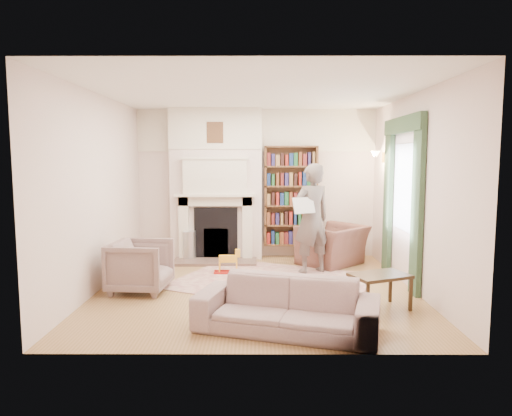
{
  "coord_description": "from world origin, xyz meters",
  "views": [
    {
      "loc": [
        0.02,
        -6.47,
        1.88
      ],
      "look_at": [
        0.0,
        0.25,
        1.15
      ],
      "focal_mm": 32.0,
      "sensor_mm": 36.0,
      "label": 1
    }
  ],
  "objects_px": {
    "bookcase": "(291,196)",
    "paraffin_heater": "(189,246)",
    "sofa": "(286,306)",
    "man_reading": "(312,219)",
    "coffee_table": "(380,292)",
    "armchair_reading": "(332,245)",
    "armchair_left": "(141,266)",
    "rocking_horse": "(228,261)"
  },
  "relations": [
    {
      "from": "bookcase",
      "to": "armchair_left",
      "type": "height_order",
      "value": "bookcase"
    },
    {
      "from": "man_reading",
      "to": "armchair_reading",
      "type": "bearing_deg",
      "value": -152.42
    },
    {
      "from": "armchair_reading",
      "to": "rocking_horse",
      "type": "bearing_deg",
      "value": -23.16
    },
    {
      "from": "paraffin_heater",
      "to": "armchair_left",
      "type": "bearing_deg",
      "value": -101.44
    },
    {
      "from": "armchair_reading",
      "to": "armchair_left",
      "type": "distance_m",
      "value": 3.42
    },
    {
      "from": "bookcase",
      "to": "rocking_horse",
      "type": "xyz_separation_m",
      "value": [
        -1.11,
        -1.28,
        -0.97
      ]
    },
    {
      "from": "sofa",
      "to": "coffee_table",
      "type": "height_order",
      "value": "sofa"
    },
    {
      "from": "armchair_left",
      "to": "rocking_horse",
      "type": "relative_size",
      "value": 1.73
    },
    {
      "from": "paraffin_heater",
      "to": "armchair_reading",
      "type": "bearing_deg",
      "value": -6.38
    },
    {
      "from": "bookcase",
      "to": "armchair_left",
      "type": "bearing_deg",
      "value": -135.17
    },
    {
      "from": "bookcase",
      "to": "rocking_horse",
      "type": "height_order",
      "value": "bookcase"
    },
    {
      "from": "armchair_left",
      "to": "paraffin_heater",
      "type": "height_order",
      "value": "armchair_left"
    },
    {
      "from": "bookcase",
      "to": "coffee_table",
      "type": "bearing_deg",
      "value": -73.52
    },
    {
      "from": "bookcase",
      "to": "armchair_left",
      "type": "relative_size",
      "value": 2.31
    },
    {
      "from": "sofa",
      "to": "armchair_left",
      "type": "bearing_deg",
      "value": 158.84
    },
    {
      "from": "bookcase",
      "to": "rocking_horse",
      "type": "distance_m",
      "value": 1.95
    },
    {
      "from": "sofa",
      "to": "man_reading",
      "type": "relative_size",
      "value": 1.09
    },
    {
      "from": "armchair_reading",
      "to": "armchair_left",
      "type": "height_order",
      "value": "armchair_left"
    },
    {
      "from": "man_reading",
      "to": "coffee_table",
      "type": "distance_m",
      "value": 2.06
    },
    {
      "from": "bookcase",
      "to": "paraffin_heater",
      "type": "distance_m",
      "value": 2.11
    },
    {
      "from": "armchair_reading",
      "to": "sofa",
      "type": "height_order",
      "value": "armchair_reading"
    },
    {
      "from": "bookcase",
      "to": "sofa",
      "type": "relative_size",
      "value": 0.94
    },
    {
      "from": "bookcase",
      "to": "man_reading",
      "type": "xyz_separation_m",
      "value": [
        0.26,
        -1.2,
        -0.27
      ]
    },
    {
      "from": "bookcase",
      "to": "man_reading",
      "type": "height_order",
      "value": "bookcase"
    },
    {
      "from": "armchair_reading",
      "to": "coffee_table",
      "type": "bearing_deg",
      "value": 50.92
    },
    {
      "from": "armchair_reading",
      "to": "man_reading",
      "type": "bearing_deg",
      "value": 9.53
    },
    {
      "from": "man_reading",
      "to": "coffee_table",
      "type": "xyz_separation_m",
      "value": [
        0.64,
        -1.84,
        -0.68
      ]
    },
    {
      "from": "man_reading",
      "to": "rocking_horse",
      "type": "distance_m",
      "value": 1.54
    },
    {
      "from": "armchair_reading",
      "to": "coffee_table",
      "type": "height_order",
      "value": "armchair_reading"
    },
    {
      "from": "sofa",
      "to": "paraffin_heater",
      "type": "distance_m",
      "value": 3.8
    },
    {
      "from": "sofa",
      "to": "man_reading",
      "type": "xyz_separation_m",
      "value": [
        0.57,
        2.57,
        0.61
      ]
    },
    {
      "from": "armchair_left",
      "to": "coffee_table",
      "type": "height_order",
      "value": "armchair_left"
    },
    {
      "from": "coffee_table",
      "to": "man_reading",
      "type": "bearing_deg",
      "value": 86.94
    },
    {
      "from": "armchair_reading",
      "to": "man_reading",
      "type": "distance_m",
      "value": 0.93
    },
    {
      "from": "armchair_reading",
      "to": "rocking_horse",
      "type": "xyz_separation_m",
      "value": [
        -1.82,
        -0.68,
        -0.14
      ]
    },
    {
      "from": "rocking_horse",
      "to": "sofa",
      "type": "bearing_deg",
      "value": -73.53
    },
    {
      "from": "bookcase",
      "to": "man_reading",
      "type": "distance_m",
      "value": 1.26
    },
    {
      "from": "armchair_left",
      "to": "man_reading",
      "type": "height_order",
      "value": "man_reading"
    },
    {
      "from": "man_reading",
      "to": "rocking_horse",
      "type": "height_order",
      "value": "man_reading"
    },
    {
      "from": "armchair_reading",
      "to": "paraffin_heater",
      "type": "relative_size",
      "value": 1.95
    },
    {
      "from": "bookcase",
      "to": "armchair_reading",
      "type": "distance_m",
      "value": 1.24
    },
    {
      "from": "rocking_horse",
      "to": "armchair_reading",
      "type": "bearing_deg",
      "value": 19.23
    }
  ]
}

